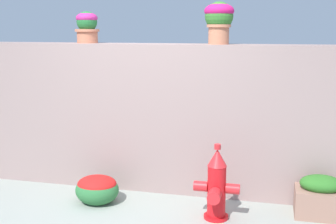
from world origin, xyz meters
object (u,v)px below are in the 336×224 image
Objects in this scene: fire_hydrant at (217,186)px; flower_bush_left at (97,188)px; potted_plant_2 at (219,18)px; planter_box at (320,197)px; potted_plant_1 at (87,25)px.

fire_hydrant reaches higher than flower_bush_left.
planter_box is (1.13, -0.40, -1.80)m from potted_plant_2.
flower_bush_left is at bearing 175.47° from fire_hydrant.
potted_plant_1 is 1.57m from potted_plant_2.
planter_box is (1.03, 0.31, -0.14)m from fire_hydrant.
fire_hydrant is 1.08m from planter_box.
potted_plant_2 reaches higher than potted_plant_1.
potted_plant_1 is at bearing 170.91° from planter_box.
potted_plant_2 reaches higher than flower_bush_left.
potted_plant_2 reaches higher than fire_hydrant.
fire_hydrant is (0.10, -0.71, -1.67)m from potted_plant_2.
potted_plant_1 is at bearing 117.85° from flower_bush_left.
flower_bush_left is (-1.33, 0.11, -0.18)m from fire_hydrant.
fire_hydrant reaches higher than planter_box.
planter_box is at bearing 4.88° from flower_bush_left.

